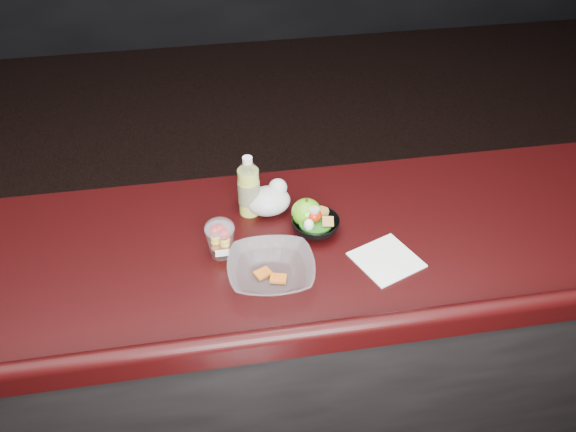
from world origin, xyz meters
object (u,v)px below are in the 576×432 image
object	(u,v)px
takeout_bowl	(271,271)
green_apple	(306,212)
snack_bowl	(315,224)
fruit_cup	(220,238)
lemonade_bottle	(249,190)

from	to	relation	value
takeout_bowl	green_apple	bearing A→B (deg)	57.37
green_apple	takeout_bowl	bearing A→B (deg)	-122.63
green_apple	snack_bowl	size ratio (longest dim) A/B	0.55
green_apple	fruit_cup	bearing A→B (deg)	-160.17
lemonade_bottle	fruit_cup	xyz separation A→B (m)	(-0.10, -0.18, -0.02)
fruit_cup	green_apple	distance (m)	0.27
snack_bowl	takeout_bowl	world-z (taller)	snack_bowl
fruit_cup	takeout_bowl	bearing A→B (deg)	-43.98
fruit_cup	snack_bowl	distance (m)	0.28
snack_bowl	fruit_cup	bearing A→B (deg)	-168.98
lemonade_bottle	snack_bowl	bearing A→B (deg)	-34.63
fruit_cup	snack_bowl	xyz separation A→B (m)	(0.28, 0.05, -0.03)
lemonade_bottle	takeout_bowl	size ratio (longest dim) A/B	0.79
lemonade_bottle	takeout_bowl	world-z (taller)	lemonade_bottle
takeout_bowl	snack_bowl	bearing A→B (deg)	48.22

